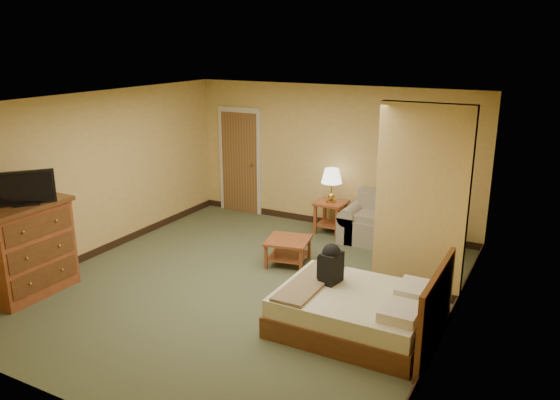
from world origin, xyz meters
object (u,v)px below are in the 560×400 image
Objects in this scene: bed at (359,310)px; dresser at (28,249)px; loveseat at (391,229)px; coffee_table at (288,246)px.

dresser is at bearing -165.05° from bed.
bed is at bearing -80.03° from loveseat.
loveseat reaches higher than coffee_table.
coffee_table is at bearing -125.96° from loveseat.
dresser is (-3.78, -4.13, 0.37)m from loveseat.
loveseat is 1.31× the size of dresser.
bed is at bearing 14.95° from dresser.
coffee_table is 3.67m from dresser.
dresser is 0.69× the size of bed.
loveseat is at bearing 99.97° from bed.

